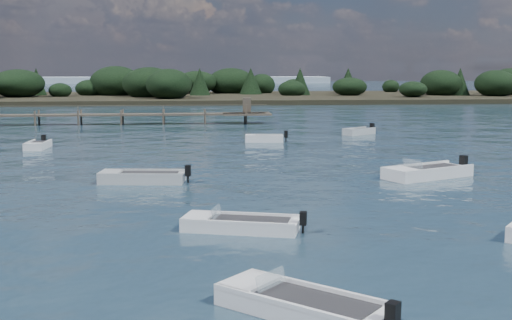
{
  "coord_description": "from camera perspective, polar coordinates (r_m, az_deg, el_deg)",
  "views": [
    {
      "loc": [
        -1.62,
        -19.04,
        5.77
      ],
      "look_at": [
        1.63,
        14.0,
        1.0
      ],
      "focal_mm": 45.0,
      "sensor_mm": 36.0,
      "label": 1
    }
  ],
  "objects": [
    {
      "name": "ground",
      "position": [
        79.27,
        -4.44,
        3.98
      ],
      "size": [
        400.0,
        400.0,
        0.0
      ],
      "primitive_type": "plane",
      "color": "#182C3A",
      "rests_on": "ground"
    },
    {
      "name": "tender_far_white",
      "position": [
        50.46,
        0.75,
        1.8
      ],
      "size": [
        3.39,
        1.52,
        1.14
      ],
      "color": "white",
      "rests_on": "ground"
    },
    {
      "name": "tender_far_grey_b",
      "position": [
        56.87,
        9.14,
        2.42
      ],
      "size": [
        3.25,
        2.7,
        1.17
      ],
      "color": "#A8ADAF",
      "rests_on": "ground"
    },
    {
      "name": "dinghy_mid_grey",
      "position": [
        33.09,
        -10.09,
        -1.72
      ],
      "size": [
        4.68,
        2.13,
        1.16
      ],
      "color": "#A8ADAF",
      "rests_on": "ground"
    },
    {
      "name": "dinghy_extra_a",
      "position": [
        48.91,
        -18.82,
        1.14
      ],
      "size": [
        1.41,
        3.32,
        1.06
      ],
      "color": "white",
      "rests_on": "ground"
    },
    {
      "name": "dinghy_mid_white_b",
      "position": [
        35.28,
        14.97,
        -1.23
      ],
      "size": [
        5.32,
        3.78,
        1.33
      ],
      "color": "white",
      "rests_on": "ground"
    },
    {
      "name": "dinghy_near_olive",
      "position": [
        15.58,
        4.1,
        -13.03
      ],
      "size": [
        4.12,
        3.96,
        1.1
      ],
      "color": "white",
      "rests_on": "ground"
    },
    {
      "name": "dinghy_mid_white_a",
      "position": [
        23.14,
        -1.4,
        -5.93
      ],
      "size": [
        4.5,
        2.65,
        1.04
      ],
      "color": "white",
      "rests_on": "ground"
    },
    {
      "name": "far_headland",
      "position": [
        122.04,
        7.03,
        6.33
      ],
      "size": [
        190.0,
        40.0,
        5.8
      ],
      "color": "black",
      "rests_on": "ground"
    }
  ]
}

